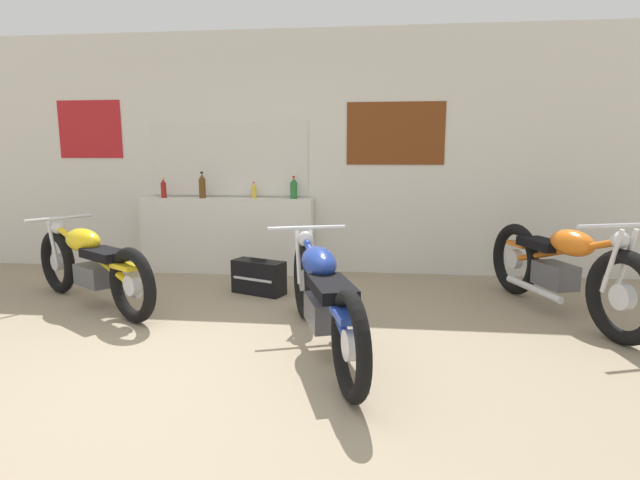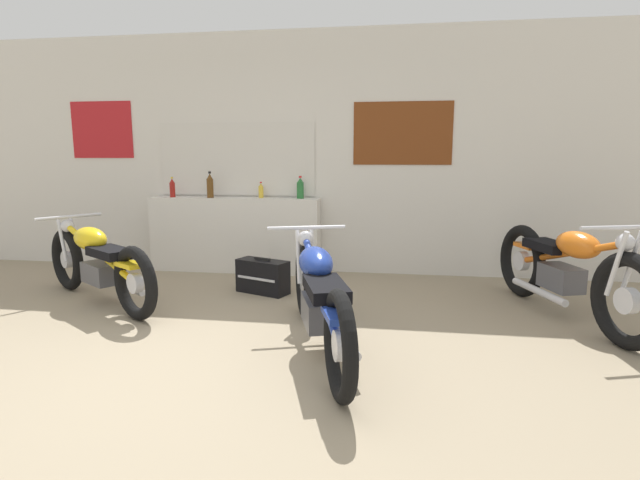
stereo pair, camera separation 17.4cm
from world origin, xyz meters
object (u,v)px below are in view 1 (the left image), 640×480
object	(u,v)px
bottle_leftmost	(164,189)
bottle_center	(254,191)
hard_case_black	(259,277)
bottle_right_center	(294,189)
bottle_left_center	(202,186)
motorcycle_yellow	(91,265)
motorcycle_orange	(561,268)
motorcycle_blue	(323,295)

from	to	relation	value
bottle_leftmost	bottle_center	size ratio (longest dim) A/B	1.28
hard_case_black	bottle_right_center	bearing A→B (deg)	76.41
bottle_left_center	bottle_center	distance (m)	0.61
motorcycle_yellow	hard_case_black	world-z (taller)	motorcycle_yellow
bottle_left_center	bottle_leftmost	bearing A→B (deg)	-179.57
bottle_left_center	hard_case_black	xyz separation A→B (m)	(0.86, -0.85, -0.86)
bottle_leftmost	motorcycle_orange	size ratio (longest dim) A/B	0.12
bottle_left_center	hard_case_black	size ratio (longest dim) A/B	0.53
bottle_right_center	motorcycle_orange	bearing A→B (deg)	-26.42
bottle_right_center	hard_case_black	distance (m)	1.25
bottle_left_center	bottle_right_center	world-z (taller)	bottle_left_center
motorcycle_yellow	bottle_right_center	bearing A→B (deg)	41.91
bottle_left_center	bottle_right_center	xyz separation A→B (m)	(1.08, 0.06, -0.02)
motorcycle_orange	motorcycle_blue	xyz separation A→B (m)	(-1.98, -1.04, -0.01)
motorcycle_blue	bottle_right_center	bearing A→B (deg)	104.13
bottle_right_center	motorcycle_orange	xyz separation A→B (m)	(2.56, -1.27, -0.59)
motorcycle_orange	hard_case_black	distance (m)	2.81
motorcycle_blue	hard_case_black	bearing A→B (deg)	119.68
motorcycle_orange	bottle_left_center	bearing A→B (deg)	161.50
bottle_leftmost	bottle_center	distance (m)	1.07
bottle_center	motorcycle_blue	distance (m)	2.62
hard_case_black	bottle_left_center	bearing A→B (deg)	135.23
motorcycle_yellow	hard_case_black	bearing A→B (deg)	22.03
bottle_left_center	bottle_right_center	distance (m)	1.08
bottle_leftmost	motorcycle_yellow	bearing A→B (deg)	-94.37
bottle_leftmost	hard_case_black	bearing A→B (deg)	-32.49
bottle_center	motorcycle_blue	size ratio (longest dim) A/B	0.09
bottle_leftmost	motorcycle_blue	size ratio (longest dim) A/B	0.12
motorcycle_yellow	hard_case_black	distance (m)	1.57
bottle_center	motorcycle_orange	bearing A→B (deg)	-23.03
motorcycle_orange	motorcycle_blue	bearing A→B (deg)	-152.33
bottle_center	hard_case_black	distance (m)	1.25
hard_case_black	motorcycle_orange	bearing A→B (deg)	-7.52
bottle_left_center	motorcycle_yellow	distance (m)	1.67
bottle_leftmost	bottle_left_center	size ratio (longest dim) A/B	0.78
motorcycle_blue	bottle_center	bearing A→B (deg)	114.44
bottle_leftmost	motorcycle_yellow	size ratio (longest dim) A/B	0.14
bottle_leftmost	motorcycle_orange	distance (m)	4.32
bottle_left_center	motorcycle_orange	world-z (taller)	bottle_left_center
bottle_leftmost	bottle_right_center	world-z (taller)	bottle_right_center
motorcycle_blue	hard_case_black	xyz separation A→B (m)	(-0.80, 1.40, -0.24)
bottle_right_center	hard_case_black	world-z (taller)	bottle_right_center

